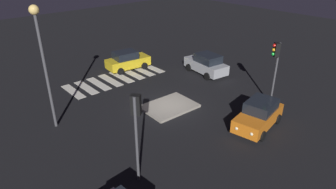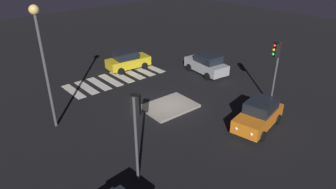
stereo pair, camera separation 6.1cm
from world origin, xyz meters
TOP-DOWN VIEW (x-y plane):
  - ground_plane at (0.00, 0.00)m, footprint 80.00×80.00m
  - traffic_island at (-0.01, 0.14)m, footprint 3.77×2.88m
  - car_orange at (-2.56, 5.79)m, footprint 4.28×2.46m
  - car_silver at (-6.87, -2.57)m, footprint 2.41×4.42m
  - car_yellow at (-2.10, -8.17)m, footprint 4.20×2.25m
  - traffic_light_west at (-5.81, 4.56)m, footprint 0.53×0.54m
  - traffic_light_north at (5.96, 4.63)m, footprint 0.53×0.54m
  - street_lamp at (7.12, -2.84)m, footprint 0.56×0.56m
  - crosswalk_near at (0.00, -6.95)m, footprint 8.75×3.20m

SIDE VIEW (x-z plane):
  - ground_plane at x=0.00m, z-range 0.00..0.00m
  - crosswalk_near at x=0.00m, z-range 0.00..0.02m
  - traffic_island at x=-0.01m, z-range 0.00..0.18m
  - car_yellow at x=-2.10m, z-range -0.02..1.75m
  - car_orange at x=-2.56m, z-range -0.02..1.77m
  - car_silver at x=-6.87m, z-range -0.02..1.84m
  - traffic_light_north at x=5.96m, z-range 1.18..5.76m
  - traffic_light_west at x=-5.81m, z-range 1.19..5.84m
  - street_lamp at x=7.12m, z-range 1.39..9.01m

